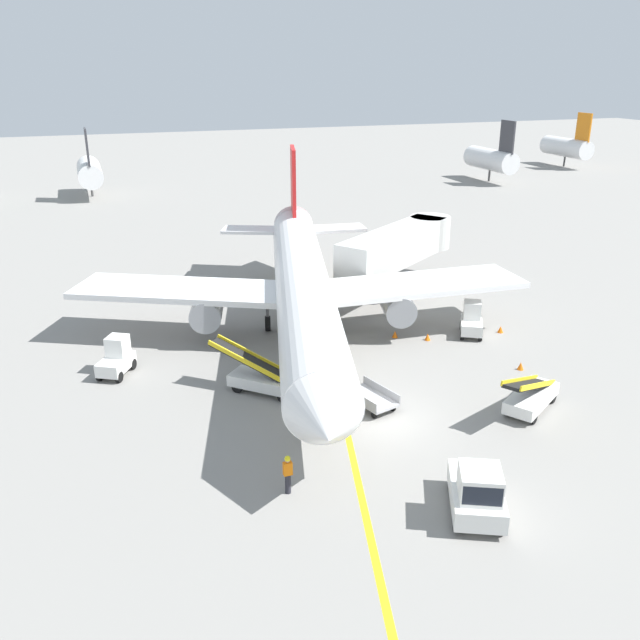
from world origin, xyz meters
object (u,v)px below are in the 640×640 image
(airliner, at_px, (303,286))
(belt_loader_forward_hold, at_px, (263,378))
(jet_bridge, at_px, (403,244))
(pushback_tug, at_px, (477,492))
(baggage_tug_near_wing, at_px, (472,320))
(safety_cone_wingtip_right, at_px, (521,366))
(baggage_tug_by_cargo_door, at_px, (117,358))
(belt_loader_aft_hold, at_px, (531,395))
(baggage_cart_loaded, at_px, (370,398))
(safety_cone_tail_area, at_px, (428,337))
(safety_cone_nose_right, at_px, (395,334))
(ground_crew_marshaller, at_px, (288,473))
(safety_cone_wingtip_left, at_px, (501,329))
(safety_cone_nose_left, at_px, (467,302))

(airliner, height_order, belt_loader_forward_hold, airliner)
(jet_bridge, xyz_separation_m, pushback_tug, (-9.34, -25.47, -2.55))
(baggage_tug_near_wing, height_order, safety_cone_wingtip_right, baggage_tug_near_wing)
(baggage_tug_near_wing, relative_size, belt_loader_forward_hold, 0.61)
(baggage_tug_by_cargo_door, relative_size, safety_cone_wingtip_right, 6.20)
(pushback_tug, xyz_separation_m, belt_loader_aft_hold, (6.96, 6.23, -0.22))
(belt_loader_forward_hold, distance_m, baggage_cart_loaded, 5.66)
(safety_cone_tail_area, bearing_deg, baggage_tug_near_wing, -0.62)
(safety_cone_nose_right, bearing_deg, jet_bridge, 61.64)
(belt_loader_aft_hold, xyz_separation_m, safety_cone_wingtip_right, (2.36, 4.08, -0.56))
(baggage_tug_by_cargo_door, relative_size, ground_crew_marshaller, 1.61)
(jet_bridge, bearing_deg, safety_cone_wingtip_left, -78.16)
(baggage_tug_by_cargo_door, height_order, belt_loader_forward_hold, belt_loader_forward_hold)
(baggage_tug_near_wing, xyz_separation_m, safety_cone_tail_area, (-3.05, 0.03, -0.71))
(airliner, bearing_deg, safety_cone_nose_right, -18.71)
(safety_cone_wingtip_left, distance_m, safety_cone_wingtip_right, 5.55)
(safety_cone_nose_right, distance_m, safety_cone_wingtip_right, 8.07)
(jet_bridge, height_order, belt_loader_forward_hold, jet_bridge)
(belt_loader_forward_hold, distance_m, safety_cone_nose_right, 10.65)
(airliner, bearing_deg, safety_cone_nose_left, 8.56)
(baggage_cart_loaded, relative_size, safety_cone_tail_area, 8.71)
(airliner, bearing_deg, baggage_cart_loaded, -87.97)
(belt_loader_forward_hold, relative_size, safety_cone_wingtip_left, 10.19)
(belt_loader_aft_hold, height_order, baggage_cart_loaded, belt_loader_aft_hold)
(jet_bridge, xyz_separation_m, safety_cone_wingtip_right, (-0.01, -15.16, -3.32))
(baggage_tug_near_wing, bearing_deg, baggage_tug_by_cargo_door, 175.91)
(baggage_tug_by_cargo_door, xyz_separation_m, ground_crew_marshaller, (5.65, -13.70, -0.02))
(baggage_tug_near_wing, xyz_separation_m, safety_cone_wingtip_left, (1.94, -0.40, -0.71))
(airliner, xyz_separation_m, safety_cone_nose_right, (5.44, -1.84, -3.20))
(baggage_tug_by_cargo_door, bearing_deg, belt_loader_aft_hold, -30.46)
(baggage_tug_by_cargo_door, height_order, ground_crew_marshaller, baggage_tug_by_cargo_door)
(safety_cone_wingtip_left, bearing_deg, safety_cone_wingtip_right, -112.42)
(baggage_tug_near_wing, distance_m, safety_cone_nose_right, 4.94)
(pushback_tug, distance_m, baggage_tug_by_cargo_door, 21.10)
(pushback_tug, distance_m, belt_loader_forward_hold, 13.49)
(baggage_tug_by_cargo_door, distance_m, baggage_cart_loaded, 14.19)
(belt_loader_aft_hold, distance_m, ground_crew_marshaller, 13.54)
(ground_crew_marshaller, height_order, safety_cone_tail_area, ground_crew_marshaller)
(belt_loader_aft_hold, bearing_deg, baggage_cart_loaded, 157.81)
(pushback_tug, bearing_deg, airliner, 92.17)
(belt_loader_aft_hold, xyz_separation_m, safety_cone_tail_area, (-0.51, 9.64, -0.56))
(pushback_tug, bearing_deg, belt_loader_aft_hold, 41.83)
(airliner, height_order, safety_cone_nose_left, airliner)
(belt_loader_forward_hold, distance_m, safety_cone_tail_area, 11.88)
(baggage_cart_loaded, height_order, safety_cone_wingtip_left, baggage_cart_loaded)
(belt_loader_forward_hold, bearing_deg, belt_loader_aft_hold, -27.93)
(baggage_cart_loaded, distance_m, safety_cone_wingtip_right, 9.76)
(ground_crew_marshaller, relative_size, safety_cone_tail_area, 3.86)
(ground_crew_marshaller, distance_m, safety_cone_nose_right, 17.30)
(safety_cone_nose_left, xyz_separation_m, safety_cone_wingtip_right, (-2.90, -10.42, 0.00))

